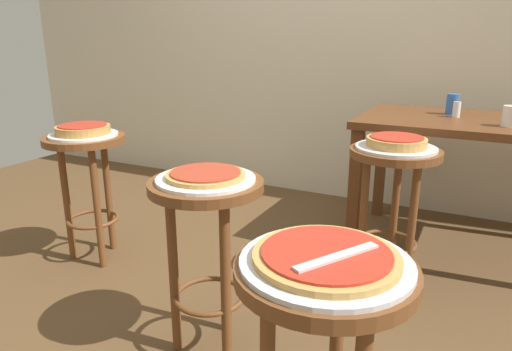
# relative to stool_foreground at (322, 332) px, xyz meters

# --- Properties ---
(ground_plane) EXTENTS (6.00, 6.00, 0.00)m
(ground_plane) POSITION_rel_stool_foreground_xyz_m (-0.68, 0.75, -0.51)
(ground_plane) COLOR brown
(stool_foreground) EXTENTS (0.41, 0.41, 0.68)m
(stool_foreground) POSITION_rel_stool_foreground_xyz_m (0.00, 0.00, 0.00)
(stool_foreground) COLOR brown
(stool_foreground) RESTS_ON ground_plane
(serving_plate_foreground) EXTENTS (0.38, 0.38, 0.01)m
(serving_plate_foreground) POSITION_rel_stool_foreground_xyz_m (-0.00, 0.00, 0.18)
(serving_plate_foreground) COLOR silver
(serving_plate_foreground) RESTS_ON stool_foreground
(pizza_foreground) EXTENTS (0.32, 0.32, 0.02)m
(pizza_foreground) POSITION_rel_stool_foreground_xyz_m (0.00, 0.00, 0.19)
(pizza_foreground) COLOR tan
(pizza_foreground) RESTS_ON serving_plate_foreground
(stool_middle) EXTENTS (0.41, 0.41, 0.68)m
(stool_middle) POSITION_rel_stool_foreground_xyz_m (-0.57, 0.40, 0.00)
(stool_middle) COLOR brown
(stool_middle) RESTS_ON ground_plane
(serving_plate_middle) EXTENTS (0.35, 0.35, 0.01)m
(serving_plate_middle) POSITION_rel_stool_foreground_xyz_m (-0.57, 0.40, 0.18)
(serving_plate_middle) COLOR white
(serving_plate_middle) RESTS_ON stool_middle
(pizza_middle) EXTENTS (0.28, 0.28, 0.02)m
(pizza_middle) POSITION_rel_stool_foreground_xyz_m (-0.57, 0.40, 0.19)
(pizza_middle) COLOR tan
(pizza_middle) RESTS_ON serving_plate_middle
(stool_leftside) EXTENTS (0.41, 0.41, 0.68)m
(stool_leftside) POSITION_rel_stool_foreground_xyz_m (-1.54, 0.76, 0.00)
(stool_leftside) COLOR brown
(stool_leftside) RESTS_ON ground_plane
(serving_plate_leftside) EXTENTS (0.34, 0.34, 0.01)m
(serving_plate_leftside) POSITION_rel_stool_foreground_xyz_m (-1.54, 0.76, 0.18)
(serving_plate_leftside) COLOR silver
(serving_plate_leftside) RESTS_ON stool_leftside
(pizza_leftside) EXTENTS (0.27, 0.27, 0.05)m
(pizza_leftside) POSITION_rel_stool_foreground_xyz_m (-1.54, 0.76, 0.20)
(pizza_leftside) COLOR #B78442
(pizza_leftside) RESTS_ON serving_plate_leftside
(stool_rear) EXTENTS (0.41, 0.41, 0.68)m
(stool_rear) POSITION_rel_stool_foreground_xyz_m (-0.07, 1.19, 0.00)
(stool_rear) COLOR brown
(stool_rear) RESTS_ON ground_plane
(serving_plate_rear) EXTENTS (0.36, 0.36, 0.01)m
(serving_plate_rear) POSITION_rel_stool_foreground_xyz_m (-0.07, 1.19, 0.18)
(serving_plate_rear) COLOR silver
(serving_plate_rear) RESTS_ON stool_rear
(pizza_rear) EXTENTS (0.26, 0.26, 0.05)m
(pizza_rear) POSITION_rel_stool_foreground_xyz_m (-0.07, 1.19, 0.20)
(pizza_rear) COLOR tan
(pizza_rear) RESTS_ON serving_plate_rear
(dining_table) EXTENTS (0.99, 0.76, 0.74)m
(dining_table) POSITION_rel_stool_foreground_xyz_m (0.13, 1.78, 0.12)
(dining_table) COLOR #5B3319
(dining_table) RESTS_ON ground_plane
(cup_near_edge) EXTENTS (0.08, 0.08, 0.10)m
(cup_near_edge) POSITION_rel_stool_foreground_xyz_m (0.38, 1.63, 0.29)
(cup_near_edge) COLOR silver
(cup_near_edge) RESTS_ON dining_table
(cup_far_edge) EXTENTS (0.07, 0.07, 0.11)m
(cup_far_edge) POSITION_rel_stool_foreground_xyz_m (0.10, 1.90, 0.29)
(cup_far_edge) COLOR #3360B2
(cup_far_edge) RESTS_ON dining_table
(condiment_shaker) EXTENTS (0.04, 0.04, 0.08)m
(condiment_shaker) POSITION_rel_stool_foreground_xyz_m (0.13, 1.81, 0.28)
(condiment_shaker) COLOR white
(condiment_shaker) RESTS_ON dining_table
(pizza_server_knife) EXTENTS (0.13, 0.20, 0.01)m
(pizza_server_knife) POSITION_rel_stool_foreground_xyz_m (0.03, -0.02, 0.21)
(pizza_server_knife) COLOR silver
(pizza_server_knife) RESTS_ON pizza_foreground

